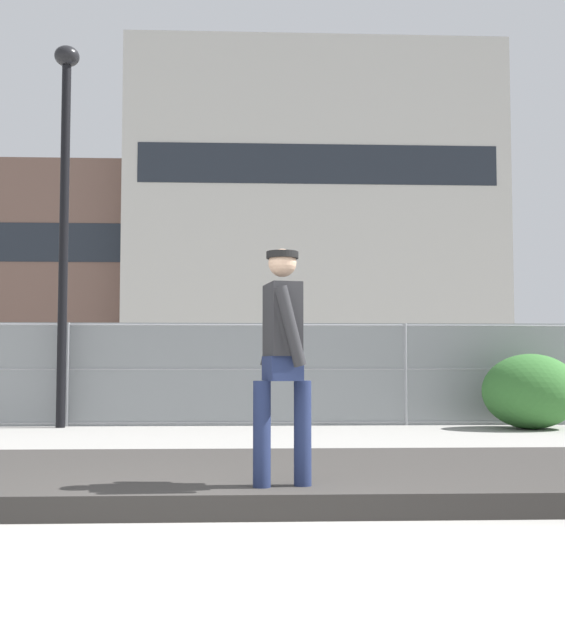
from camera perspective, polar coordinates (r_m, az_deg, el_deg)
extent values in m
plane|color=gray|center=(4.64, -5.39, -16.68)|extent=(120.00, 120.00, 0.00)
cube|color=#33302D|center=(6.80, -4.39, -11.69)|extent=(14.41, 2.96, 0.18)
cube|color=#9E5B33|center=(5.70, -0.01, -13.58)|extent=(0.82, 0.35, 0.02)
cylinder|color=silver|center=(5.86, 2.32, -13.65)|extent=(0.06, 0.04, 0.05)
cylinder|color=silver|center=(5.69, 2.84, -13.96)|extent=(0.06, 0.04, 0.05)
cylinder|color=silver|center=(5.74, -2.83, -13.86)|extent=(0.06, 0.04, 0.05)
cylinder|color=silver|center=(5.57, -2.47, -14.19)|extent=(0.06, 0.04, 0.05)
cube|color=#99999E|center=(5.77, 2.57, -13.60)|extent=(0.08, 0.15, 0.01)
cube|color=#99999E|center=(5.65, -2.65, -13.82)|extent=(0.08, 0.15, 0.01)
cube|color=black|center=(5.75, 2.18, -12.96)|extent=(0.29, 0.15, 0.09)
cube|color=black|center=(5.64, -2.24, -13.13)|extent=(0.29, 0.15, 0.09)
cylinder|color=#1E284C|center=(5.67, 1.52, -8.58)|extent=(0.13, 0.13, 0.79)
cylinder|color=#1E284C|center=(5.60, -1.56, -8.65)|extent=(0.13, 0.13, 0.79)
cube|color=#1E284C|center=(5.61, -0.01, -3.66)|extent=(0.30, 0.38, 0.18)
cube|color=#262628|center=(5.62, -0.01, 0.01)|extent=(0.29, 0.42, 0.54)
cylinder|color=#262628|center=(5.86, -0.57, -0.72)|extent=(0.24, 0.13, 0.58)
cylinder|color=#262628|center=(5.38, 0.61, -0.47)|extent=(0.24, 0.13, 0.58)
sphere|color=tan|center=(5.67, -0.01, 4.30)|extent=(0.21, 0.21, 0.21)
cylinder|color=black|center=(5.67, -0.01, 4.88)|extent=(0.24, 0.24, 0.05)
cylinder|color=gray|center=(14.11, -15.83, -3.93)|extent=(0.06, 0.06, 1.85)
cylinder|color=gray|center=(14.02, 9.23, -4.02)|extent=(0.06, 0.06, 1.85)
cylinder|color=gray|center=(13.75, -3.33, -0.38)|extent=(18.27, 0.04, 0.04)
cylinder|color=gray|center=(13.73, -3.35, -3.69)|extent=(18.27, 0.04, 0.04)
cylinder|color=gray|center=(13.77, -3.36, -7.68)|extent=(18.27, 0.04, 0.04)
cube|color=gray|center=(13.73, -3.35, -4.07)|extent=(18.27, 0.01, 1.85)
cylinder|color=black|center=(13.99, -16.11, 5.49)|extent=(0.16, 0.16, 6.43)
ellipsoid|color=black|center=(14.90, -15.87, 18.50)|extent=(0.44, 0.44, 0.36)
cube|color=navy|center=(16.61, -13.58, -4.77)|extent=(4.49, 2.03, 0.70)
cube|color=#23282D|center=(16.64, -14.23, -2.45)|extent=(2.28, 1.71, 0.64)
cylinder|color=black|center=(17.34, -8.70, -5.92)|extent=(0.65, 0.27, 0.64)
cylinder|color=black|center=(15.63, -9.06, -6.19)|extent=(0.65, 0.27, 0.64)
cylinder|color=black|center=(17.71, -17.59, -5.75)|extent=(0.65, 0.27, 0.64)
cylinder|color=black|center=(16.04, -18.89, -5.97)|extent=(0.65, 0.27, 0.64)
cube|color=#B7BABF|center=(16.15, 6.54, -4.88)|extent=(4.53, 2.15, 0.70)
cube|color=#23282D|center=(16.14, 5.82, -2.51)|extent=(2.32, 1.77, 0.64)
cylinder|color=black|center=(17.17, 10.91, -5.93)|extent=(0.66, 0.29, 0.64)
cylinder|color=black|center=(15.48, 11.86, -6.18)|extent=(0.66, 0.29, 0.64)
cylinder|color=black|center=(16.98, 1.72, -6.02)|extent=(0.66, 0.29, 0.64)
cylinder|color=black|center=(15.27, 1.65, -6.29)|extent=(0.66, 0.29, 0.64)
cube|color=brown|center=(57.17, -14.83, 2.80)|extent=(18.64, 13.90, 14.48)
cube|color=#1E232B|center=(50.68, -16.50, 5.61)|extent=(17.15, 0.04, 2.50)
cube|color=#B2AFA8|center=(52.95, 2.20, 7.28)|extent=(24.29, 11.15, 21.97)
cube|color=#1E232B|center=(48.11, 2.73, 11.61)|extent=(22.35, 0.04, 2.50)
ellipsoid|color=#336B2D|center=(13.64, 18.14, -5.11)|extent=(1.65, 1.35, 1.28)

